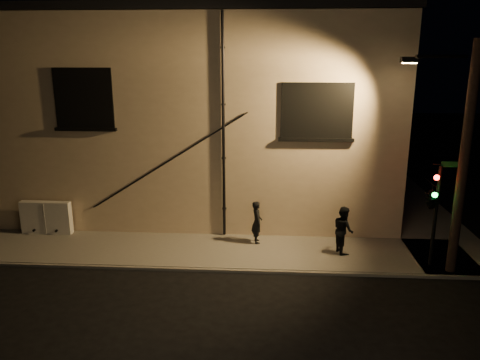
# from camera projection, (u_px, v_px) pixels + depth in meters

# --- Properties ---
(ground) EXTENTS (90.00, 90.00, 0.00)m
(ground) POSITION_uv_depth(u_px,v_px,m) (270.00, 273.00, 15.41)
(ground) COLOR black
(sidewalk) EXTENTS (21.00, 16.00, 0.12)m
(sidewalk) POSITION_uv_depth(u_px,v_px,m) (300.00, 225.00, 19.56)
(sidewalk) COLOR slate
(sidewalk) RESTS_ON ground
(building) EXTENTS (16.20, 12.23, 8.80)m
(building) POSITION_uv_depth(u_px,v_px,m) (211.00, 108.00, 23.13)
(building) COLOR beige
(building) RESTS_ON ground
(utility_cabinet) EXTENTS (1.97, 0.33, 1.30)m
(utility_cabinet) POSITION_uv_depth(u_px,v_px,m) (46.00, 217.00, 18.36)
(utility_cabinet) COLOR white
(utility_cabinet) RESTS_ON sidewalk
(pedestrian_a) EXTENTS (0.48, 0.65, 1.61)m
(pedestrian_a) POSITION_uv_depth(u_px,v_px,m) (257.00, 222.00, 17.41)
(pedestrian_a) COLOR black
(pedestrian_a) RESTS_ON sidewalk
(pedestrian_b) EXTENTS (0.83, 0.96, 1.70)m
(pedestrian_b) POSITION_uv_depth(u_px,v_px,m) (343.00, 230.00, 16.52)
(pedestrian_b) COLOR black
(pedestrian_b) RESTS_ON sidewalk
(traffic_signal) EXTENTS (1.14, 2.06, 3.56)m
(traffic_signal) POSITION_uv_depth(u_px,v_px,m) (432.00, 197.00, 15.00)
(traffic_signal) COLOR black
(traffic_signal) RESTS_ON sidewalk
(streetlamp_pole) EXTENTS (2.03, 1.39, 7.42)m
(streetlamp_pole) POSITION_uv_depth(u_px,v_px,m) (461.00, 156.00, 14.38)
(streetlamp_pole) COLOR black
(streetlamp_pole) RESTS_ON ground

